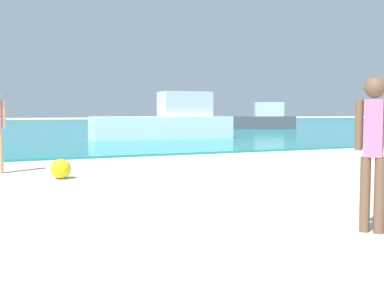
# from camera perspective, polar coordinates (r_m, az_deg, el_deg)

# --- Properties ---
(water) EXTENTS (160.00, 60.00, 0.06)m
(water) POSITION_cam_1_polar(r_m,az_deg,el_deg) (42.43, -19.95, 2.09)
(water) COLOR teal
(water) RESTS_ON ground
(person_standing) EXTENTS (0.25, 0.31, 1.59)m
(person_standing) POSITION_cam_1_polar(r_m,az_deg,el_deg) (5.10, 21.26, -0.10)
(person_standing) COLOR brown
(person_standing) RESTS_ON ground
(boat_near) EXTENTS (6.15, 2.20, 2.06)m
(boat_near) POSITION_cam_1_polar(r_m,az_deg,el_deg) (20.61, -3.12, 2.66)
(boat_near) COLOR white
(boat_near) RESTS_ON water
(boat_far) EXTENTS (5.58, 3.89, 1.83)m
(boat_far) POSITION_cam_1_polar(r_m,az_deg,el_deg) (32.50, 8.02, 2.96)
(boat_far) COLOR #4C4C51
(boat_far) RESTS_ON water
(beach_ball) EXTENTS (0.37, 0.37, 0.37)m
(beach_ball) POSITION_cam_1_polar(r_m,az_deg,el_deg) (8.99, -15.71, -2.94)
(beach_ball) COLOR yellow
(beach_ball) RESTS_ON ground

